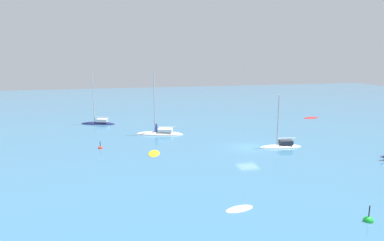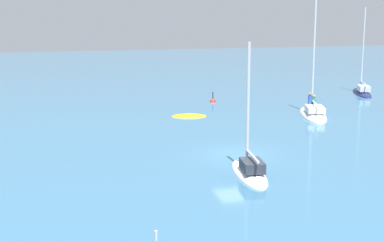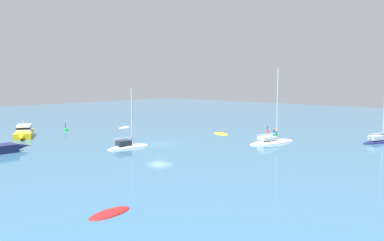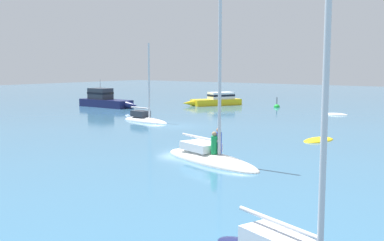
{
  "view_description": "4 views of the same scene",
  "coord_description": "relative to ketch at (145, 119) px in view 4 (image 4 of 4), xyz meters",
  "views": [
    {
      "loc": [
        16.2,
        38.62,
        11.69
      ],
      "look_at": [
        5.95,
        -5.94,
        2.61
      ],
      "focal_mm": 31.61,
      "sensor_mm": 36.0,
      "label": 1
    },
    {
      "loc": [
        -31.25,
        10.81,
        8.58
      ],
      "look_at": [
        4.17,
        1.72,
        1.27
      ],
      "focal_mm": 54.37,
      "sensor_mm": 36.0,
      "label": 2
    },
    {
      "loc": [
        -32.46,
        -34.97,
        7.91
      ],
      "look_at": [
        3.12,
        -2.52,
        2.81
      ],
      "focal_mm": 37.28,
      "sensor_mm": 36.0,
      "label": 3
    },
    {
      "loc": [
        23.31,
        -29.0,
        4.94
      ],
      "look_at": [
        5.2,
        -4.81,
        1.29
      ],
      "focal_mm": 43.55,
      "sensor_mm": 36.0,
      "label": 4
    }
  ],
  "objects": [
    {
      "name": "ketch_1",
      "position": [
        14.1,
        -10.43,
        -0.01
      ],
      "size": [
        7.17,
        3.76,
        9.54
      ],
      "rotation": [
        0.0,
        0.0,
        5.99
      ],
      "color": "silver",
      "rests_on": "ground"
    },
    {
      "name": "tender",
      "position": [
        16.11,
        -0.84,
        -0.18
      ],
      "size": [
        1.87,
        2.95,
        0.4
      ],
      "rotation": [
        0.0,
        0.0,
        4.51
      ],
      "color": "yellow",
      "rests_on": "ground"
    },
    {
      "name": "tender_1",
      "position": [
        11.44,
        15.24,
        -0.18
      ],
      "size": [
        2.55,
        1.5,
        0.36
      ],
      "rotation": [
        0.0,
        0.0,
        3.36
      ],
      "color": "silver",
      "rests_on": "ground"
    },
    {
      "name": "cabin_cruiser",
      "position": [
        -4.09,
        17.31,
        0.47
      ],
      "size": [
        4.95,
        7.16,
        2.2
      ],
      "rotation": [
        0.0,
        0.0,
        4.19
      ],
      "color": "yellow",
      "rests_on": "ground"
    },
    {
      "name": "ketch",
      "position": [
        0.0,
        0.0,
        0.0
      ],
      "size": [
        5.49,
        2.1,
        7.13
      ],
      "rotation": [
        0.0,
        0.0,
        6.16
      ],
      "color": "white",
      "rests_on": "ground"
    },
    {
      "name": "ground_plane",
      "position": [
        4.15,
        -0.81,
        -0.18
      ],
      "size": [
        160.0,
        160.0,
        0.0
      ],
      "primitive_type": "plane",
      "color": "teal"
    },
    {
      "name": "launch",
      "position": [
        -13.11,
        7.53,
        0.62
      ],
      "size": [
        8.59,
        2.26,
        3.19
      ],
      "rotation": [
        0.0,
        0.0,
        6.27
      ],
      "color": "#191E4C",
      "rests_on": "ground"
    },
    {
      "name": "channel_buoy",
      "position": [
        3.17,
        19.05,
        -0.17
      ],
      "size": [
        0.71,
        0.71,
        1.53
      ],
      "color": "green",
      "rests_on": "ground"
    }
  ]
}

